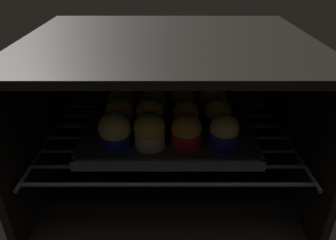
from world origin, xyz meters
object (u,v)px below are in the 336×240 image
(muffin_row1_col0, at_px, (120,114))
(muffin_row2_col3, at_px, (213,100))
(muffin_row0_col2, at_px, (186,132))
(muffin_row1_col1, at_px, (150,114))
(muffin_row1_col2, at_px, (186,115))
(muffin_row0_col3, at_px, (224,132))
(muffin_row2_col2, at_px, (183,101))
(muffin_row1_col3, at_px, (218,114))
(muffin_row0_col1, at_px, (149,131))
(baking_tray, at_px, (168,129))
(muffin_row2_col0, at_px, (122,101))
(muffin_row2_col1, at_px, (154,102))
(muffin_row0_col0, at_px, (115,130))

(muffin_row1_col0, xyz_separation_m, muffin_row2_col3, (0.22, 0.08, -0.00))
(muffin_row0_col2, bearing_deg, muffin_row1_col0, 153.89)
(muffin_row1_col1, height_order, muffin_row1_col2, muffin_row1_col1)
(muffin_row1_col1, relative_size, muffin_row1_col2, 1.06)
(muffin_row0_col2, xyz_separation_m, muffin_row0_col3, (0.08, -0.00, 0.00))
(muffin_row1_col2, height_order, muffin_row2_col2, muffin_row1_col2)
(muffin_row0_col2, bearing_deg, muffin_row1_col3, 45.29)
(muffin_row0_col1, bearing_deg, muffin_row1_col2, 43.74)
(baking_tray, xyz_separation_m, muffin_row1_col0, (-0.11, -0.00, 0.04))
(muffin_row1_col2, relative_size, muffin_row2_col3, 1.01)
(muffin_row0_col2, relative_size, muffin_row2_col0, 0.93)
(muffin_row2_col1, relative_size, muffin_row2_col2, 1.04)
(muffin_row0_col0, xyz_separation_m, muffin_row2_col1, (0.07, 0.14, -0.00))
(muffin_row1_col2, height_order, muffin_row1_col3, same)
(muffin_row0_col2, height_order, muffin_row1_col3, muffin_row1_col3)
(muffin_row1_col2, relative_size, muffin_row1_col3, 1.00)
(muffin_row1_col1, height_order, muffin_row2_col0, muffin_row1_col1)
(muffin_row0_col1, xyz_separation_m, muffin_row1_col0, (-0.07, 0.08, -0.00))
(baking_tray, xyz_separation_m, muffin_row2_col1, (-0.04, 0.07, 0.04))
(muffin_row2_col2, bearing_deg, muffin_row0_col1, -115.53)
(baking_tray, distance_m, muffin_row2_col2, 0.09)
(muffin_row1_col3, height_order, muffin_row2_col2, muffin_row1_col3)
(muffin_row0_col0, relative_size, muffin_row0_col3, 1.11)
(muffin_row1_col0, relative_size, muffin_row1_col2, 1.10)
(muffin_row1_col2, distance_m, muffin_row2_col1, 0.11)
(muffin_row1_col2, distance_m, muffin_row1_col3, 0.07)
(muffin_row0_col0, distance_m, muffin_row2_col1, 0.16)
(muffin_row2_col0, bearing_deg, muffin_row1_col3, -16.95)
(muffin_row0_col1, height_order, muffin_row1_col1, muffin_row0_col1)
(muffin_row1_col1, xyz_separation_m, muffin_row2_col2, (0.08, 0.08, -0.00))
(baking_tray, xyz_separation_m, muffin_row2_col3, (0.11, 0.08, 0.04))
(muffin_row1_col1, relative_size, muffin_row2_col3, 1.07)
(muffin_row2_col3, bearing_deg, muffin_row2_col2, 178.94)
(muffin_row1_col3, relative_size, muffin_row2_col3, 1.01)
(muffin_row2_col0, bearing_deg, muffin_row0_col0, -88.60)
(muffin_row0_col3, bearing_deg, muffin_row1_col1, 154.31)
(muffin_row0_col1, xyz_separation_m, muffin_row2_col0, (-0.07, 0.15, -0.00))
(muffin_row0_col3, relative_size, muffin_row1_col0, 0.88)
(muffin_row2_col1, bearing_deg, muffin_row0_col3, -44.30)
(baking_tray, distance_m, muffin_row1_col3, 0.12)
(muffin_row1_col2, bearing_deg, muffin_row0_col1, -136.26)
(baking_tray, relative_size, muffin_row1_col3, 5.00)
(muffin_row0_col0, bearing_deg, muffin_row2_col3, 34.19)
(muffin_row2_col1, bearing_deg, muffin_row2_col2, 5.30)
(muffin_row1_col2, relative_size, muffin_row2_col2, 1.07)
(muffin_row0_col3, xyz_separation_m, muffin_row2_col2, (-0.08, 0.15, -0.00))
(muffin_row1_col0, height_order, muffin_row1_col2, muffin_row1_col0)
(muffin_row0_col1, height_order, muffin_row2_col1, muffin_row0_col1)
(muffin_row0_col3, distance_m, muffin_row2_col2, 0.17)
(muffin_row0_col0, xyz_separation_m, muffin_row2_col3, (0.22, 0.15, -0.00))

